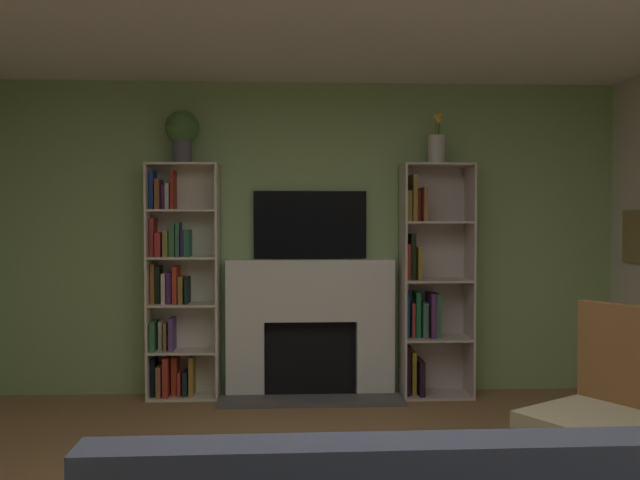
{
  "coord_description": "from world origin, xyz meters",
  "views": [
    {
      "loc": [
        -0.18,
        -2.65,
        1.46
      ],
      "look_at": [
        0.0,
        1.18,
        1.34
      ],
      "focal_mm": 37.33,
      "sensor_mm": 36.0,
      "label": 1
    }
  ],
  "objects_px": {
    "fireplace": "(310,325)",
    "potted_plant": "(182,132)",
    "bookshelf_left": "(177,287)",
    "tv": "(310,225)",
    "bookshelf_right": "(427,286)",
    "armchair": "(609,410)",
    "vase_with_flowers": "(437,148)"
  },
  "relations": [
    {
      "from": "fireplace",
      "to": "potted_plant",
      "type": "xyz_separation_m",
      "value": [
        -1.04,
        -0.05,
        1.58
      ]
    },
    {
      "from": "fireplace",
      "to": "bookshelf_right",
      "type": "bearing_deg",
      "value": -1.49
    },
    {
      "from": "vase_with_flowers",
      "to": "bookshelf_left",
      "type": "bearing_deg",
      "value": 178.64
    },
    {
      "from": "bookshelf_right",
      "to": "bookshelf_left",
      "type": "bearing_deg",
      "value": 179.3
    },
    {
      "from": "armchair",
      "to": "vase_with_flowers",
      "type": "bearing_deg",
      "value": 97.67
    },
    {
      "from": "potted_plant",
      "to": "bookshelf_left",
      "type": "bearing_deg",
      "value": 139.16
    },
    {
      "from": "vase_with_flowers",
      "to": "armchair",
      "type": "xyz_separation_m",
      "value": [
        0.32,
        -2.35,
        -1.51
      ]
    },
    {
      "from": "bookshelf_left",
      "to": "vase_with_flowers",
      "type": "relative_size",
      "value": 4.49
    },
    {
      "from": "fireplace",
      "to": "armchair",
      "type": "xyz_separation_m",
      "value": [
        1.36,
        -2.4,
        -0.04
      ]
    },
    {
      "from": "tv",
      "to": "armchair",
      "type": "height_order",
      "value": "tv"
    },
    {
      "from": "tv",
      "to": "bookshelf_left",
      "type": "height_order",
      "value": "bookshelf_left"
    },
    {
      "from": "fireplace",
      "to": "bookshelf_left",
      "type": "height_order",
      "value": "bookshelf_left"
    },
    {
      "from": "fireplace",
      "to": "vase_with_flowers",
      "type": "relative_size",
      "value": 3.48
    },
    {
      "from": "tv",
      "to": "bookshelf_left",
      "type": "distance_m",
      "value": 1.21
    },
    {
      "from": "bookshelf_right",
      "to": "tv",
      "type": "bearing_deg",
      "value": 174.39
    },
    {
      "from": "armchair",
      "to": "bookshelf_left",
      "type": "bearing_deg",
      "value": 135.62
    },
    {
      "from": "fireplace",
      "to": "bookshelf_left",
      "type": "xyz_separation_m",
      "value": [
        -1.1,
        0.0,
        0.32
      ]
    },
    {
      "from": "fireplace",
      "to": "bookshelf_left",
      "type": "distance_m",
      "value": 1.14
    },
    {
      "from": "bookshelf_right",
      "to": "potted_plant",
      "type": "bearing_deg",
      "value": -179.3
    },
    {
      "from": "fireplace",
      "to": "bookshelf_right",
      "type": "xyz_separation_m",
      "value": [
        0.97,
        -0.03,
        0.32
      ]
    },
    {
      "from": "potted_plant",
      "to": "tv",
      "type": "bearing_deg",
      "value": 6.59
    },
    {
      "from": "bookshelf_left",
      "to": "bookshelf_right",
      "type": "relative_size",
      "value": 1.0
    },
    {
      "from": "tv",
      "to": "bookshelf_right",
      "type": "distance_m",
      "value": 1.1
    },
    {
      "from": "fireplace",
      "to": "bookshelf_left",
      "type": "relative_size",
      "value": 0.78
    },
    {
      "from": "fireplace",
      "to": "potted_plant",
      "type": "distance_m",
      "value": 1.89
    },
    {
      "from": "potted_plant",
      "to": "armchair",
      "type": "bearing_deg",
      "value": -44.46
    },
    {
      "from": "potted_plant",
      "to": "vase_with_flowers",
      "type": "distance_m",
      "value": 2.08
    },
    {
      "from": "vase_with_flowers",
      "to": "armchair",
      "type": "height_order",
      "value": "vase_with_flowers"
    },
    {
      "from": "fireplace",
      "to": "potted_plant",
      "type": "bearing_deg",
      "value": -177.25
    },
    {
      "from": "bookshelf_left",
      "to": "armchair",
      "type": "height_order",
      "value": "bookshelf_left"
    },
    {
      "from": "tv",
      "to": "bookshelf_right",
      "type": "xyz_separation_m",
      "value": [
        0.97,
        -0.1,
        -0.51
      ]
    },
    {
      "from": "potted_plant",
      "to": "armchair",
      "type": "relative_size",
      "value": 0.41
    }
  ]
}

